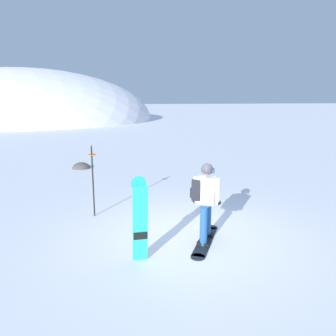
{
  "coord_description": "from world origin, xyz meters",
  "views": [
    {
      "loc": [
        -1.89,
        -6.76,
        3.03
      ],
      "look_at": [
        0.12,
        2.6,
        1.0
      ],
      "focal_mm": 35.67,
      "sensor_mm": 36.0,
      "label": 1
    }
  ],
  "objects_px": {
    "piste_marker_near": "(93,176)",
    "rock_dark": "(81,168)",
    "snowboarder_main": "(205,200)",
    "spare_snowboard": "(140,220)"
  },
  "relations": [
    {
      "from": "piste_marker_near",
      "to": "rock_dark",
      "type": "xyz_separation_m",
      "value": [
        -0.57,
        6.19,
        -1.08
      ]
    },
    {
      "from": "snowboarder_main",
      "to": "rock_dark",
      "type": "relative_size",
      "value": 2.23
    },
    {
      "from": "snowboarder_main",
      "to": "piste_marker_near",
      "type": "distance_m",
      "value": 3.13
    },
    {
      "from": "snowboarder_main",
      "to": "piste_marker_near",
      "type": "relative_size",
      "value": 0.91
    },
    {
      "from": "snowboarder_main",
      "to": "spare_snowboard",
      "type": "xyz_separation_m",
      "value": [
        -1.45,
        -0.64,
        -0.08
      ]
    },
    {
      "from": "snowboarder_main",
      "to": "piste_marker_near",
      "type": "xyz_separation_m",
      "value": [
        -2.3,
        2.11,
        0.16
      ]
    },
    {
      "from": "rock_dark",
      "to": "snowboarder_main",
      "type": "bearing_deg",
      "value": -70.88
    },
    {
      "from": "spare_snowboard",
      "to": "rock_dark",
      "type": "bearing_deg",
      "value": 99.07
    },
    {
      "from": "spare_snowboard",
      "to": "rock_dark",
      "type": "height_order",
      "value": "spare_snowboard"
    },
    {
      "from": "snowboarder_main",
      "to": "rock_dark",
      "type": "xyz_separation_m",
      "value": [
        -2.88,
        8.3,
        -0.92
      ]
    }
  ]
}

